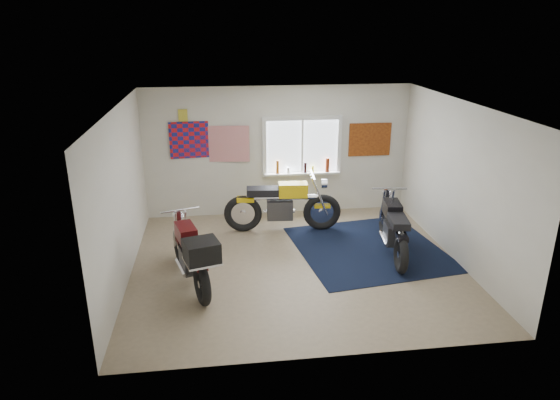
{
  "coord_description": "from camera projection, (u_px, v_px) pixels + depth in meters",
  "views": [
    {
      "loc": [
        -1.25,
        -7.52,
        3.91
      ],
      "look_at": [
        -0.23,
        0.4,
        1.04
      ],
      "focal_mm": 32.0,
      "sensor_mm": 36.0,
      "label": 1
    }
  ],
  "objects": [
    {
      "name": "window_assembly",
      "position": [
        302.0,
        150.0,
        10.39
      ],
      "size": [
        1.66,
        0.17,
        1.26
      ],
      "color": "white",
      "rests_on": "room_shell"
    },
    {
      "name": "oil_bottles",
      "position": [
        307.0,
        167.0,
        10.46
      ],
      "size": [
        1.14,
        0.09,
        0.3
      ],
      "color": "#8D4814",
      "rests_on": "window_assembly"
    },
    {
      "name": "maroon_tourer",
      "position": [
        192.0,
        255.0,
        7.6
      ],
      "size": [
        0.95,
        2.07,
        1.06
      ],
      "rotation": [
        0.0,
        0.0,
        1.85
      ],
      "color": "black",
      "rests_on": "ground"
    },
    {
      "name": "triumph_poster",
      "position": [
        370.0,
        140.0,
        10.52
      ],
      "size": [
        0.9,
        0.03,
        0.7
      ],
      "primitive_type": "cube",
      "color": "#A54C14",
      "rests_on": "room_shell"
    },
    {
      "name": "flag_display",
      "position": [
        183.0,
        115.0,
        9.85
      ],
      "size": [
        1.6,
        0.1,
        1.17
      ],
      "color": "red",
      "rests_on": "room_shell"
    },
    {
      "name": "black_chrome_bike",
      "position": [
        393.0,
        229.0,
        8.75
      ],
      "size": [
        0.64,
        2.07,
        1.07
      ],
      "rotation": [
        0.0,
        0.0,
        1.43
      ],
      "color": "black",
      "rests_on": "navy_rug"
    },
    {
      "name": "room_shell",
      "position": [
        298.0,
        172.0,
        7.94
      ],
      "size": [
        5.5,
        5.5,
        5.5
      ],
      "color": "white",
      "rests_on": "ground"
    },
    {
      "name": "navy_rug",
      "position": [
        368.0,
        248.0,
        9.08
      ],
      "size": [
        2.83,
        2.92,
        0.01
      ],
      "primitive_type": "cube",
      "rotation": [
        0.0,
        0.0,
        0.14
      ],
      "color": "black",
      "rests_on": "ground"
    },
    {
      "name": "yellow_triumph",
      "position": [
        282.0,
        206.0,
        9.72
      ],
      "size": [
        2.3,
        0.69,
        1.16
      ],
      "rotation": [
        0.0,
        0.0,
        -0.07
      ],
      "color": "black",
      "rests_on": "ground"
    },
    {
      "name": "ground",
      "position": [
        296.0,
        264.0,
        8.49
      ],
      "size": [
        5.5,
        5.5,
        0.0
      ],
      "primitive_type": "plane",
      "color": "#9E896B",
      "rests_on": "ground"
    }
  ]
}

